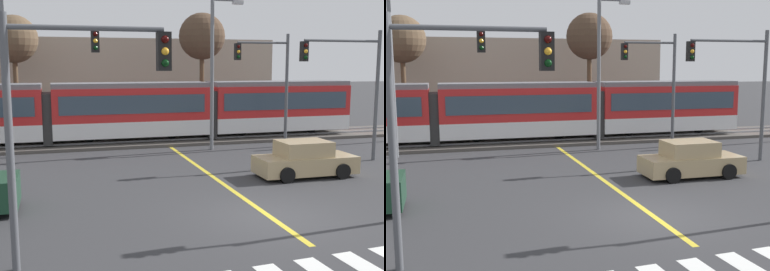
% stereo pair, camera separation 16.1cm
% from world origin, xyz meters
% --- Properties ---
extents(ground_plane, '(200.00, 200.00, 0.00)m').
position_xyz_m(ground_plane, '(0.00, 0.00, 0.00)').
color(ground_plane, '#333335').
extents(track_bed, '(120.00, 4.00, 0.18)m').
position_xyz_m(track_bed, '(0.00, 14.98, 0.09)').
color(track_bed, '#4C4742').
rests_on(track_bed, ground).
extents(rail_near, '(120.00, 0.08, 0.10)m').
position_xyz_m(rail_near, '(0.00, 14.26, 0.23)').
color(rail_near, '#939399').
rests_on(rail_near, track_bed).
extents(rail_far, '(120.00, 0.08, 0.10)m').
position_xyz_m(rail_far, '(0.00, 15.70, 0.23)').
color(rail_far, '#939399').
rests_on(rail_far, track_bed).
extents(light_rail_tram, '(28.00, 2.64, 3.43)m').
position_xyz_m(light_rail_tram, '(-1.94, 14.98, 2.05)').
color(light_rail_tram, silver).
rests_on(light_rail_tram, track_bed).
extents(lane_centre_line, '(0.20, 15.61, 0.01)m').
position_xyz_m(lane_centre_line, '(0.00, 5.18, 0.00)').
color(lane_centre_line, gold).
rests_on(lane_centre_line, ground).
extents(sedan_crossing, '(4.20, 1.93, 1.52)m').
position_xyz_m(sedan_crossing, '(3.73, 4.53, 0.70)').
color(sedan_crossing, tan).
rests_on(sedan_crossing, ground).
extents(traffic_light_mid_left, '(4.25, 0.38, 6.42)m').
position_xyz_m(traffic_light_mid_left, '(-7.21, 6.76, 4.31)').
color(traffic_light_mid_left, '#515459').
rests_on(traffic_light_mid_left, ground).
extents(traffic_light_mid_right, '(4.25, 0.38, 6.28)m').
position_xyz_m(traffic_light_mid_right, '(7.32, 6.69, 4.14)').
color(traffic_light_mid_right, '#515459').
rests_on(traffic_light_mid_right, ground).
extents(traffic_light_near_left, '(3.75, 0.38, 5.79)m').
position_xyz_m(traffic_light_near_left, '(-6.00, -2.04, 3.89)').
color(traffic_light_near_left, '#515459').
rests_on(traffic_light_near_left, ground).
extents(traffic_light_far_right, '(3.25, 0.38, 6.35)m').
position_xyz_m(traffic_light_far_right, '(5.37, 11.55, 4.12)').
color(traffic_light_far_right, '#515459').
rests_on(traffic_light_far_right, ground).
extents(street_lamp_west, '(1.96, 0.28, 8.76)m').
position_xyz_m(street_lamp_west, '(-8.38, 12.31, 4.93)').
color(street_lamp_west, slate).
rests_on(street_lamp_west, ground).
extents(street_lamp_centre, '(1.81, 0.28, 8.27)m').
position_xyz_m(street_lamp_centre, '(2.15, 11.68, 4.66)').
color(street_lamp_centre, slate).
rests_on(street_lamp_centre, ground).
extents(bare_tree_west, '(3.10, 3.10, 7.85)m').
position_xyz_m(bare_tree_west, '(-8.64, 20.57, 6.23)').
color(bare_tree_west, brown).
rests_on(bare_tree_west, ground).
extents(bare_tree_east, '(3.17, 3.17, 8.14)m').
position_xyz_m(bare_tree_east, '(3.61, 18.74, 6.49)').
color(bare_tree_east, brown).
rests_on(bare_tree_east, ground).
extents(building_backdrop_far, '(23.18, 6.00, 6.64)m').
position_xyz_m(building_backdrop_far, '(-0.38, 26.61, 3.32)').
color(building_backdrop_far, tan).
rests_on(building_backdrop_far, ground).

